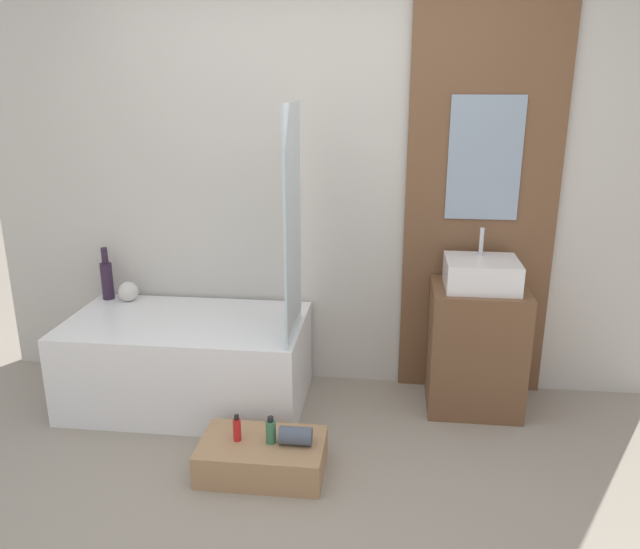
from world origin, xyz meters
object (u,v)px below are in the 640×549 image
wooden_step_bench (262,456)px  vase_tall_dark (107,278)px  bottle_soap_secondary (271,431)px  sink (481,274)px  bathtub (188,361)px  bottle_soap_primary (237,429)px  vase_round_light (128,291)px

wooden_step_bench → vase_tall_dark: bearing=141.0°
bottle_soap_secondary → sink: bearing=37.1°
bathtub → bottle_soap_secondary: size_ratio=9.95×
wooden_step_bench → bottle_soap_secondary: 0.15m
bathtub → vase_tall_dark: size_ratio=4.12×
bathtub → bottle_soap_primary: (0.46, -0.66, -0.04)m
vase_round_light → bottle_soap_primary: vase_round_light is taller
sink → bottle_soap_secondary: size_ratio=2.89×
bottle_soap_secondary → vase_tall_dark: bearing=142.1°
wooden_step_bench → bottle_soap_primary: bearing=180.0°
sink → bottle_soap_primary: bearing=-146.9°
wooden_step_bench → bottle_soap_primary: bottle_soap_primary is taller
wooden_step_bench → vase_round_light: size_ratio=4.85×
bathtub → sink: (1.70, 0.15, 0.56)m
bottle_soap_primary → bottle_soap_secondary: 0.17m
sink → bottle_soap_secondary: bearing=-142.9°
bathtub → bottle_soap_primary: bearing=-55.0°
wooden_step_bench → sink: size_ratio=1.52×
wooden_step_bench → vase_round_light: (-1.05, 0.94, 0.51)m
vase_round_light → sink: bearing=-3.5°
vase_tall_dark → vase_round_light: vase_tall_dark is taller
bathtub → bottle_soap_secondary: bathtub is taller
bathtub → vase_tall_dark: vase_tall_dark is taller
vase_tall_dark → bottle_soap_primary: vase_tall_dark is taller
sink → vase_tall_dark: (-2.32, 0.16, -0.16)m
vase_tall_dark → bottle_soap_primary: bearing=-42.0°
bottle_soap_primary → bottle_soap_secondary: (0.17, 0.00, 0.00)m
sink → vase_round_light: 2.18m
vase_tall_dark → bottle_soap_secondary: (1.24, -0.97, -0.44)m
vase_tall_dark → bottle_soap_secondary: size_ratio=2.42×
bathtub → vase_round_light: 0.63m
vase_tall_dark → bottle_soap_secondary: bearing=-37.9°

